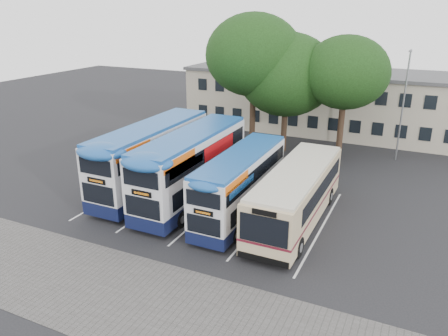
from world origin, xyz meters
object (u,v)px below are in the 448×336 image
at_px(tree_right, 346,73).
at_px(bus_dd_left, 152,155).
at_px(lamp_post, 404,100).
at_px(tree_mid, 287,75).
at_px(bus_dd_mid, 192,164).
at_px(tree_left, 254,55).
at_px(bus_dd_right, 241,182).
at_px(bus_single, 297,192).

height_order(tree_right, bus_dd_left, tree_right).
bearing_deg(lamp_post, tree_right, -153.48).
relative_size(lamp_post, bus_dd_left, 0.81).
relative_size(tree_mid, tree_right, 1.01).
relative_size(tree_right, bus_dd_mid, 0.92).
distance_m(tree_right, bus_dd_mid, 15.02).
xyz_separation_m(tree_left, bus_dd_right, (4.30, -12.58, -6.15)).
distance_m(tree_right, bus_single, 13.52).
bearing_deg(bus_dd_left, lamp_post, 43.79).
xyz_separation_m(tree_right, bus_dd_right, (-3.30, -13.15, -5.07)).
bearing_deg(bus_single, bus_dd_right, -167.31).
bearing_deg(tree_right, bus_dd_left, -130.94).
bearing_deg(bus_dd_left, bus_dd_right, -9.06).
distance_m(lamp_post, bus_dd_right, 17.41).
distance_m(bus_dd_left, bus_single, 10.45).
bearing_deg(bus_single, lamp_post, 73.22).
bearing_deg(lamp_post, bus_dd_left, -136.21).
bearing_deg(bus_single, tree_left, 122.69).
xyz_separation_m(tree_right, bus_dd_mid, (-7.05, -12.40, -4.72)).
relative_size(tree_left, bus_dd_right, 1.23).
bearing_deg(bus_dd_right, bus_dd_mid, 168.71).
height_order(tree_mid, bus_dd_left, tree_mid).
bearing_deg(bus_dd_mid, lamp_post, 51.89).
xyz_separation_m(lamp_post, tree_mid, (-9.40, -1.69, 1.67)).
distance_m(tree_mid, bus_dd_left, 14.27).
distance_m(lamp_post, bus_dd_mid, 18.72).
height_order(bus_dd_left, bus_dd_mid, bus_dd_left).
bearing_deg(bus_dd_mid, bus_dd_left, 173.46).
bearing_deg(bus_dd_left, tree_left, 76.14).
bearing_deg(tree_left, bus_dd_left, -103.86).
height_order(tree_mid, bus_dd_right, tree_mid).
xyz_separation_m(lamp_post, bus_dd_mid, (-11.45, -14.60, -2.52)).
distance_m(lamp_post, tree_left, 12.74).
bearing_deg(lamp_post, bus_single, -106.78).
bearing_deg(bus_dd_mid, tree_mid, 80.97).
relative_size(lamp_post, bus_single, 0.81).
bearing_deg(tree_mid, tree_left, -157.59).
relative_size(bus_dd_mid, bus_dd_right, 1.16).
bearing_deg(bus_dd_mid, tree_right, 60.40).
distance_m(lamp_post, tree_mid, 9.69).
height_order(lamp_post, bus_dd_right, lamp_post).
relative_size(tree_left, tree_right, 1.16).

